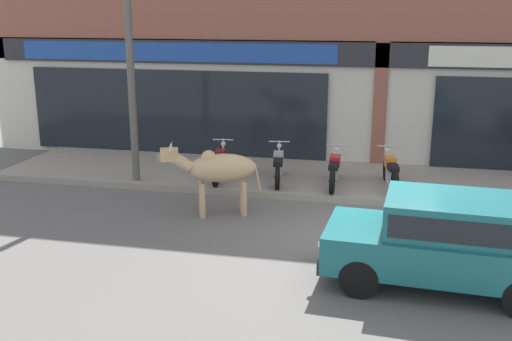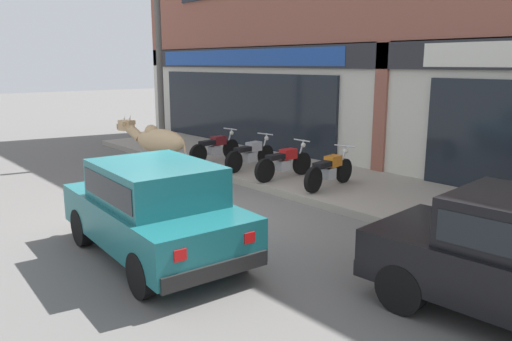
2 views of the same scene
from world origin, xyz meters
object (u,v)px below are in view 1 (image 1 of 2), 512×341
(motorcycle_2, at_px, (334,170))
(utility_pole, at_px, (130,60))
(cow, at_px, (218,169))
(motorcycle_0, at_px, (220,164))
(motorcycle_3, at_px, (391,171))
(motorcycle_1, at_px, (278,166))
(car_1, at_px, (444,238))

(motorcycle_2, height_order, utility_pole, utility_pole)
(cow, bearing_deg, motorcycle_0, 104.90)
(motorcycle_3, bearing_deg, motorcycle_2, -173.29)
(motorcycle_1, xyz_separation_m, utility_pole, (-3.41, -0.63, 2.53))
(motorcycle_0, height_order, motorcycle_3, same)
(car_1, distance_m, motorcycle_1, 5.85)
(car_1, bearing_deg, motorcycle_0, 136.60)
(cow, relative_size, car_1, 0.55)
(motorcycle_2, bearing_deg, motorcycle_1, 176.86)
(car_1, distance_m, motorcycle_2, 5.10)
(motorcycle_1, relative_size, motorcycle_3, 1.00)
(motorcycle_3, relative_size, utility_pole, 0.31)
(cow, distance_m, utility_pole, 3.63)
(car_1, distance_m, utility_pole, 8.30)
(cow, bearing_deg, utility_pole, 147.98)
(motorcycle_1, bearing_deg, motorcycle_3, 1.69)
(utility_pole, bearing_deg, motorcycle_0, 15.51)
(cow, xyz_separation_m, motorcycle_1, (0.88, 2.22, -0.46))
(motorcycle_2, relative_size, utility_pole, 0.31)
(cow, relative_size, motorcycle_3, 1.13)
(utility_pole, bearing_deg, motorcycle_3, 6.69)
(motorcycle_2, xyz_separation_m, utility_pole, (-4.77, -0.56, 2.53))
(cow, distance_m, motorcycle_3, 4.24)
(motorcycle_2, distance_m, utility_pole, 5.43)
(cow, xyz_separation_m, utility_pole, (-2.53, 1.58, 2.07))
(cow, height_order, motorcycle_0, cow)
(motorcycle_2, bearing_deg, cow, -136.25)
(motorcycle_1, distance_m, utility_pole, 4.29)
(motorcycle_2, xyz_separation_m, motorcycle_3, (1.30, 0.15, 0.00))
(motorcycle_1, bearing_deg, motorcycle_0, -176.53)
(cow, bearing_deg, motorcycle_2, 43.75)
(motorcycle_0, relative_size, motorcycle_1, 1.00)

